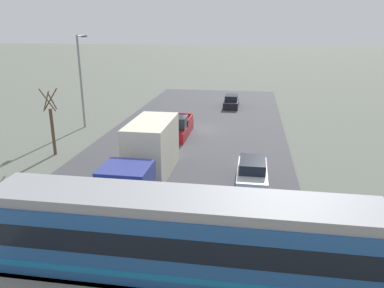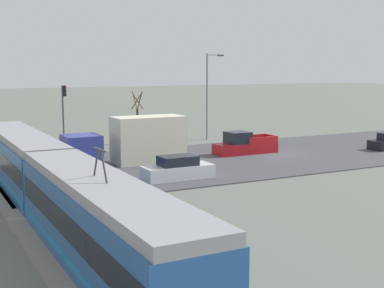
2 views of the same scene
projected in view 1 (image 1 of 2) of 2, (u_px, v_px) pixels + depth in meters
ground_plane at (197, 131)px, 35.79m from camera, size 320.00×320.00×0.00m
road_surface at (197, 130)px, 35.77m from camera, size 16.32×45.88×0.08m
rail_bed at (124, 264)px, 15.71m from camera, size 73.57×4.40×0.22m
box_truck at (147, 155)px, 23.81m from camera, size 2.61×9.34×3.57m
pickup_truck at (178, 128)px, 33.65m from camera, size 1.93×5.56×1.92m
sedan_car_0 at (252, 173)px, 23.63m from camera, size 1.86×4.74×1.53m
sedan_car_1 at (231, 102)px, 45.55m from camera, size 1.73×4.35×1.47m
street_tree at (52, 125)px, 28.49m from camera, size 1.22×1.01×5.18m
street_lamp_near_crossing at (81, 76)px, 35.73m from camera, size 0.36×1.95×8.79m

